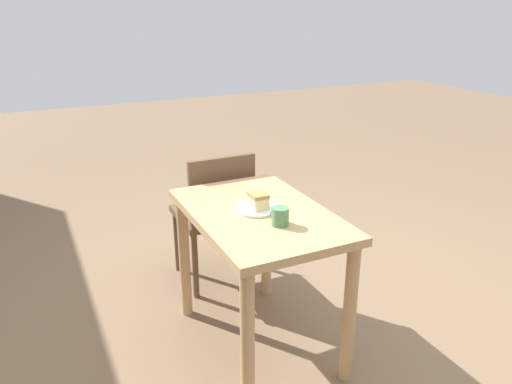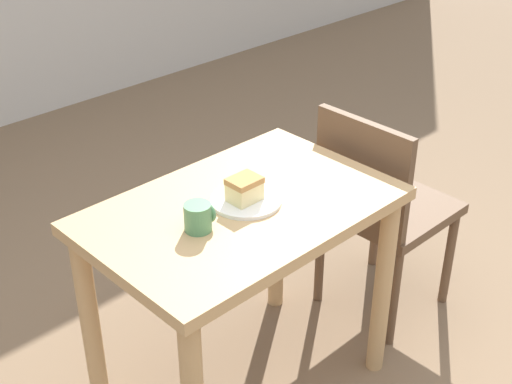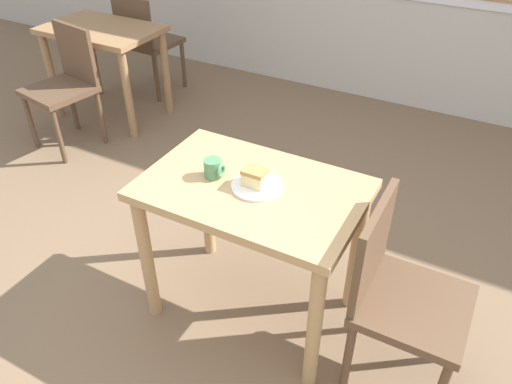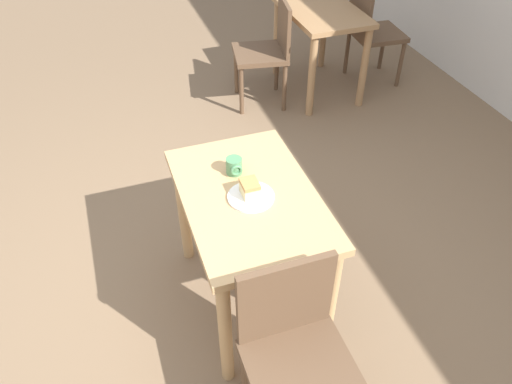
{
  "view_description": "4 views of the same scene",
  "coord_description": "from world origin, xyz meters",
  "px_view_note": "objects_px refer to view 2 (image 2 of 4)",
  "views": [
    {
      "loc": [
        -1.88,
        1.35,
        1.65
      ],
      "look_at": [
        0.1,
        0.4,
        0.82
      ],
      "focal_mm": 35.0,
      "sensor_mm": 36.0,
      "label": 1
    },
    {
      "loc": [
        -1.17,
        -0.93,
        1.83
      ],
      "look_at": [
        0.08,
        0.37,
        0.79
      ],
      "focal_mm": 50.0,
      "sensor_mm": 36.0,
      "label": 2
    },
    {
      "loc": [
        0.86,
        -1.06,
        1.93
      ],
      "look_at": [
        0.09,
        0.36,
        0.76
      ],
      "focal_mm": 35.0,
      "sensor_mm": 36.0,
      "label": 3
    },
    {
      "loc": [
        1.68,
        -0.13,
        2.24
      ],
      "look_at": [
        0.06,
        0.43,
        0.76
      ],
      "focal_mm": 35.0,
      "sensor_mm": 36.0,
      "label": 4
    }
  ],
  "objects_px": {
    "chair_near_window": "(380,205)",
    "coffee_mug": "(199,217)",
    "cake_slice": "(244,189)",
    "plate": "(246,200)",
    "dining_table_near": "(242,243)"
  },
  "relations": [
    {
      "from": "chair_near_window",
      "to": "coffee_mug",
      "type": "bearing_deg",
      "value": 88.91
    },
    {
      "from": "chair_near_window",
      "to": "plate",
      "type": "height_order",
      "value": "chair_near_window"
    },
    {
      "from": "dining_table_near",
      "to": "plate",
      "type": "xyz_separation_m",
      "value": [
        0.02,
        0.0,
        0.14
      ]
    },
    {
      "from": "plate",
      "to": "coffee_mug",
      "type": "distance_m",
      "value": 0.2
    },
    {
      "from": "chair_near_window",
      "to": "coffee_mug",
      "type": "distance_m",
      "value": 0.89
    },
    {
      "from": "plate",
      "to": "cake_slice",
      "type": "relative_size",
      "value": 2.26
    },
    {
      "from": "chair_near_window",
      "to": "cake_slice",
      "type": "relative_size",
      "value": 9.05
    },
    {
      "from": "coffee_mug",
      "to": "dining_table_near",
      "type": "bearing_deg",
      "value": 5.19
    },
    {
      "from": "dining_table_near",
      "to": "plate",
      "type": "distance_m",
      "value": 0.14
    },
    {
      "from": "dining_table_near",
      "to": "cake_slice",
      "type": "relative_size",
      "value": 9.76
    },
    {
      "from": "dining_table_near",
      "to": "coffee_mug",
      "type": "xyz_separation_m",
      "value": [
        -0.18,
        -0.02,
        0.18
      ]
    },
    {
      "from": "cake_slice",
      "to": "coffee_mug",
      "type": "height_order",
      "value": "cake_slice"
    },
    {
      "from": "chair_near_window",
      "to": "coffee_mug",
      "type": "height_order",
      "value": "chair_near_window"
    },
    {
      "from": "cake_slice",
      "to": "coffee_mug",
      "type": "distance_m",
      "value": 0.19
    },
    {
      "from": "dining_table_near",
      "to": "cake_slice",
      "type": "height_order",
      "value": "cake_slice"
    }
  ]
}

